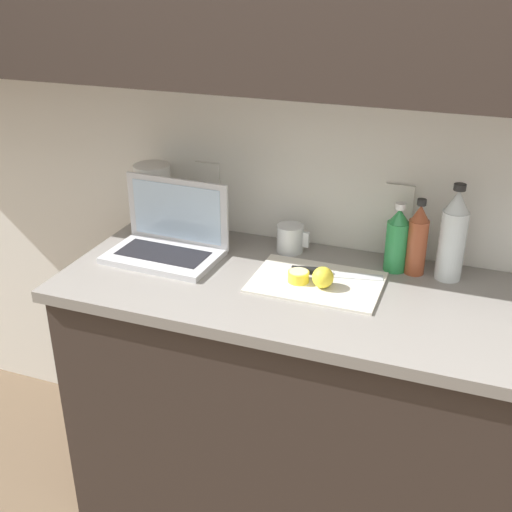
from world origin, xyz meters
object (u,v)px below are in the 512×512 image
object	(u,v)px
bottle_oil_tall	(417,240)
lemon_half_cut	(298,276)
cutting_board	(317,282)
measuring_cup	(290,238)
laptop	(169,238)
bottle_green_soda	(453,236)
lemon_whole_beside	(322,278)
paper_towel_roll	(154,198)
knife	(321,272)
bottle_water_clear	(397,240)

from	to	relation	value
bottle_oil_tall	lemon_half_cut	bearing A→B (deg)	-147.97
cutting_board	measuring_cup	xyz separation A→B (m)	(-0.14, 0.19, 0.04)
laptop	bottle_green_soda	size ratio (longest dim) A/B	1.22
lemon_whole_beside	paper_towel_roll	world-z (taller)	paper_towel_roll
cutting_board	bottle_green_soda	bearing A→B (deg)	25.77
lemon_whole_beside	bottle_green_soda	world-z (taller)	bottle_green_soda
laptop	lemon_half_cut	bearing A→B (deg)	-4.50
knife	bottle_water_clear	distance (m)	0.25
lemon_half_cut	lemon_whole_beside	world-z (taller)	lemon_whole_beside
bottle_water_clear	measuring_cup	distance (m)	0.35
laptop	bottle_green_soda	world-z (taller)	bottle_green_soda
lemon_whole_beside	paper_towel_roll	bearing A→B (deg)	161.36
lemon_half_cut	bottle_water_clear	bearing A→B (deg)	37.76
knife	bottle_water_clear	xyz separation A→B (m)	(0.20, 0.13, 0.08)
laptop	measuring_cup	world-z (taller)	laptop
bottle_water_clear	bottle_oil_tall	bearing A→B (deg)	0.00
lemon_half_cut	bottle_oil_tall	xyz separation A→B (m)	(0.31, 0.19, 0.08)
knife	paper_towel_roll	xyz separation A→B (m)	(-0.64, 0.14, 0.10)
cutting_board	bottle_green_soda	world-z (taller)	bottle_green_soda
lemon_whole_beside	cutting_board	bearing A→B (deg)	125.80
lemon_half_cut	bottle_oil_tall	distance (m)	0.37
bottle_water_clear	paper_towel_roll	distance (m)	0.84
laptop	cutting_board	xyz separation A→B (m)	(0.50, -0.03, -0.05)
lemon_half_cut	bottle_green_soda	xyz separation A→B (m)	(0.41, 0.19, 0.11)
measuring_cup	lemon_whole_beside	bearing A→B (deg)	-52.99
laptop	lemon_whole_beside	xyz separation A→B (m)	(0.53, -0.07, -0.02)
cutting_board	bottle_green_soda	size ratio (longest dim) A/B	1.28
knife	lemon_half_cut	size ratio (longest dim) A/B	4.36
cutting_board	paper_towel_roll	xyz separation A→B (m)	(-0.64, 0.19, 0.12)
bottle_green_soda	bottle_water_clear	bearing A→B (deg)	180.00
measuring_cup	bottle_water_clear	bearing A→B (deg)	-2.65
cutting_board	lemon_whole_beside	world-z (taller)	lemon_whole_beside
knife	bottle_green_soda	distance (m)	0.40
cutting_board	paper_towel_roll	size ratio (longest dim) A/B	1.58
knife	measuring_cup	bearing A→B (deg)	123.99
cutting_board	bottle_water_clear	bearing A→B (deg)	40.94
knife	lemon_whole_beside	xyz separation A→B (m)	(0.03, -0.08, 0.02)
bottle_green_soda	bottle_water_clear	size ratio (longest dim) A/B	1.36
bottle_green_soda	lemon_whole_beside	bearing A→B (deg)	-147.93
knife	bottle_oil_tall	distance (m)	0.30
bottle_oil_tall	knife	bearing A→B (deg)	-154.13
lemon_half_cut	cutting_board	bearing A→B (deg)	22.20
cutting_board	measuring_cup	size ratio (longest dim) A/B	3.54
knife	measuring_cup	size ratio (longest dim) A/B	2.56
cutting_board	measuring_cup	bearing A→B (deg)	127.24
knife	bottle_water_clear	bearing A→B (deg)	20.78
cutting_board	bottle_water_clear	size ratio (longest dim) A/B	1.74
bottle_green_soda	bottle_oil_tall	size ratio (longest dim) A/B	1.25
bottle_green_soda	bottle_oil_tall	bearing A→B (deg)	180.00
measuring_cup	cutting_board	bearing A→B (deg)	-52.76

